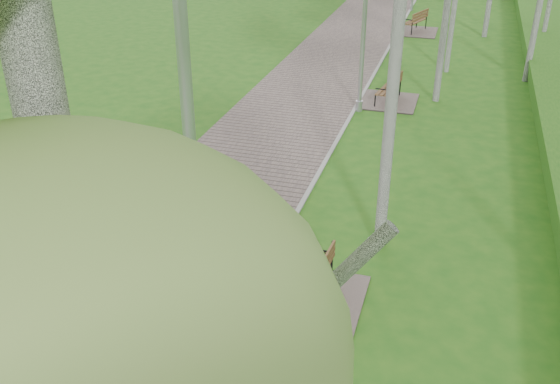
% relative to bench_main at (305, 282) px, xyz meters
% --- Properties ---
extents(walkway, '(3.50, 67.00, 0.04)m').
position_rel_bench_main_xyz_m(walkway, '(-2.66, 16.88, -0.39)').
color(walkway, '#61534F').
rests_on(walkway, ground).
extents(kerb, '(0.10, 67.00, 0.05)m').
position_rel_bench_main_xyz_m(kerb, '(-0.91, 16.88, -0.39)').
color(kerb, '#999993').
rests_on(kerb, ground).
extents(bench_main, '(1.70, 1.89, 1.48)m').
position_rel_bench_main_xyz_m(bench_main, '(0.00, 0.00, 0.00)').
color(bench_main, '#61534F').
rests_on(bench_main, ground).
extents(bench_second, '(1.68, 1.87, 1.03)m').
position_rel_bench_main_xyz_m(bench_second, '(-0.08, 10.26, -0.22)').
color(bench_second, '#61534F').
rests_on(bench_second, ground).
extents(bench_third, '(1.86, 2.07, 1.14)m').
position_rel_bench_main_xyz_m(bench_third, '(-0.25, 19.57, -0.20)').
color(bench_third, '#61534F').
rests_on(bench_third, ground).
extents(lamp_post_near, '(0.22, 0.22, 5.69)m').
position_rel_bench_main_xyz_m(lamp_post_near, '(-0.58, -2.69, 2.25)').
color(lamp_post_near, '#A3A5AB').
rests_on(lamp_post_near, ground).
extents(lamp_post_second, '(0.21, 0.21, 5.36)m').
position_rel_bench_main_xyz_m(lamp_post_second, '(-0.78, 9.25, 2.09)').
color(lamp_post_second, '#A3A5AB').
rests_on(lamp_post_second, ground).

